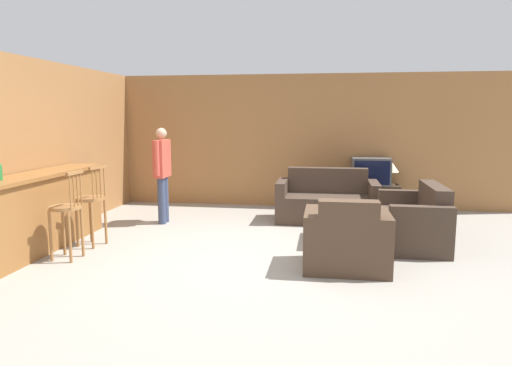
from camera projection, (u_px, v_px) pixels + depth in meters
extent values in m
plane|color=gray|center=(258.00, 259.00, 5.77)|extent=(24.00, 24.00, 0.00)
cube|color=#9E6B3D|center=(284.00, 141.00, 9.02)|extent=(9.40, 0.08, 2.60)
cube|color=#9E6B3D|center=(67.00, 147.00, 7.30)|extent=(0.08, 8.52, 2.60)
cube|color=brown|center=(38.00, 214.00, 6.07)|extent=(0.47, 2.53, 0.99)
cube|color=brown|center=(35.00, 176.00, 6.00)|extent=(0.55, 2.59, 0.05)
cylinder|color=#996638|center=(65.00, 207.00, 5.68)|extent=(0.40, 0.40, 0.04)
cylinder|color=#996638|center=(64.00, 231.00, 5.88)|extent=(0.04, 0.04, 0.64)
cylinder|color=#996638|center=(51.00, 236.00, 5.63)|extent=(0.04, 0.04, 0.64)
cylinder|color=#996638|center=(82.00, 232.00, 5.83)|extent=(0.04, 0.04, 0.64)
cylinder|color=#996638|center=(70.00, 237.00, 5.57)|extent=(0.04, 0.04, 0.64)
cylinder|color=#996638|center=(81.00, 189.00, 5.73)|extent=(0.02, 0.02, 0.40)
cylinder|color=#996638|center=(77.00, 190.00, 5.65)|extent=(0.02, 0.02, 0.40)
cylinder|color=#996638|center=(74.00, 191.00, 5.58)|extent=(0.02, 0.02, 0.40)
cylinder|color=#996638|center=(70.00, 192.00, 5.51)|extent=(0.02, 0.02, 0.40)
cube|color=#996638|center=(75.00, 173.00, 5.58)|extent=(0.05, 0.32, 0.04)
cylinder|color=#996638|center=(90.00, 199.00, 6.29)|extent=(0.46, 0.46, 0.04)
cylinder|color=#996638|center=(91.00, 220.00, 6.51)|extent=(0.04, 0.04, 0.64)
cylinder|color=#996638|center=(77.00, 224.00, 6.26)|extent=(0.04, 0.04, 0.64)
cylinder|color=#996638|center=(106.00, 222.00, 6.41)|extent=(0.04, 0.04, 0.64)
cylinder|color=#996638|center=(92.00, 226.00, 6.16)|extent=(0.04, 0.04, 0.64)
cylinder|color=#996638|center=(104.00, 183.00, 6.30)|extent=(0.02, 0.02, 0.40)
cylinder|color=#996638|center=(101.00, 183.00, 6.23)|extent=(0.02, 0.02, 0.40)
cylinder|color=#996638|center=(97.00, 184.00, 6.16)|extent=(0.02, 0.02, 0.40)
cylinder|color=#996638|center=(93.00, 185.00, 6.09)|extent=(0.02, 0.02, 0.40)
cube|color=#996638|center=(98.00, 168.00, 6.16)|extent=(0.11, 0.32, 0.04)
cube|color=#423328|center=(327.00, 208.00, 7.80)|extent=(1.38, 0.86, 0.45)
cube|color=#423328|center=(327.00, 180.00, 8.05)|extent=(1.38, 0.22, 0.44)
cube|color=#423328|center=(282.00, 200.00, 7.89)|extent=(0.16, 0.86, 0.69)
cube|color=#423328|center=(373.00, 203.00, 7.67)|extent=(0.16, 0.86, 0.69)
cube|color=#4C3828|center=(346.00, 249.00, 5.40)|extent=(0.66, 0.82, 0.45)
cube|color=#4C3828|center=(348.00, 219.00, 5.05)|extent=(0.66, 0.22, 0.41)
cube|color=#4C3828|center=(382.00, 241.00, 5.32)|extent=(0.16, 0.82, 0.68)
cube|color=#4C3828|center=(311.00, 239.00, 5.45)|extent=(0.16, 0.82, 0.68)
cube|color=#423328|center=(411.00, 229.00, 6.38)|extent=(0.79, 1.10, 0.45)
cube|color=#423328|center=(434.00, 199.00, 6.27)|extent=(0.22, 1.10, 0.40)
cube|color=#423328|center=(404.00, 212.00, 6.98)|extent=(0.79, 0.16, 0.67)
cube|color=#423328|center=(421.00, 232.00, 5.75)|extent=(0.79, 0.16, 0.67)
cube|color=brown|center=(335.00, 214.00, 6.50)|extent=(0.51, 0.96, 0.04)
cube|color=brown|center=(319.00, 236.00, 6.13)|extent=(0.06, 0.06, 0.39)
cube|color=brown|center=(351.00, 237.00, 6.06)|extent=(0.06, 0.06, 0.39)
cube|color=brown|center=(320.00, 221.00, 6.99)|extent=(0.06, 0.06, 0.39)
cube|color=brown|center=(348.00, 222.00, 6.93)|extent=(0.06, 0.06, 0.39)
cube|color=#2D2319|center=(370.00, 198.00, 8.60)|extent=(1.06, 0.49, 0.52)
cube|color=#4C4C4C|center=(371.00, 171.00, 8.52)|extent=(0.70, 0.51, 0.51)
cube|color=black|center=(372.00, 173.00, 8.27)|extent=(0.63, 0.01, 0.44)
cube|color=#33704C|center=(335.00, 211.00, 6.58)|extent=(0.22, 0.20, 0.02)
cylinder|color=brown|center=(390.00, 184.00, 8.50)|extent=(0.16, 0.16, 0.02)
cylinder|color=brown|center=(391.00, 178.00, 8.49)|extent=(0.03, 0.03, 0.22)
cone|color=beige|center=(391.00, 167.00, 8.46)|extent=(0.29, 0.29, 0.20)
cylinder|color=#384260|center=(162.00, 201.00, 7.60)|extent=(0.13, 0.13, 0.78)
cylinder|color=#384260|center=(165.00, 199.00, 7.74)|extent=(0.13, 0.13, 0.78)
cube|color=#CC4C3D|center=(162.00, 159.00, 7.57)|extent=(0.17, 0.42, 0.62)
cylinder|color=#CC4C3D|center=(157.00, 158.00, 7.34)|extent=(0.08, 0.08, 0.57)
cylinder|color=#CC4C3D|center=(167.00, 156.00, 7.79)|extent=(0.08, 0.08, 0.57)
sphere|color=tan|center=(161.00, 133.00, 7.51)|extent=(0.18, 0.18, 0.18)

